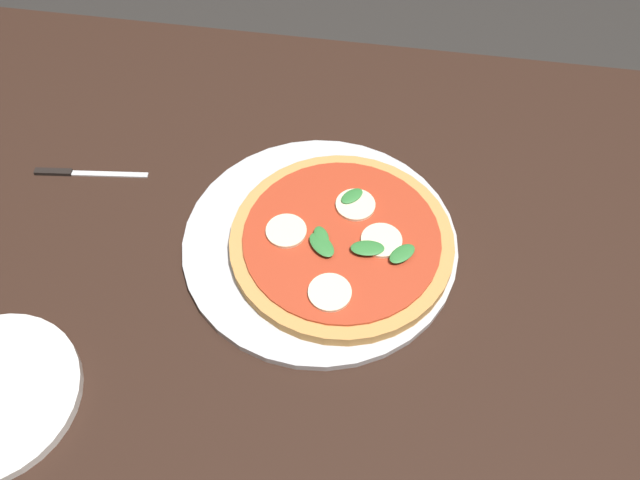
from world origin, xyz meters
name	(u,v)px	position (x,y,z in m)	size (l,w,h in m)	color
ground_plane	(308,444)	(0.00, 0.00, 0.00)	(6.00, 6.00, 0.00)	#2D2B28
dining_table	(302,309)	(0.00, 0.00, 0.63)	(1.41, 1.02, 0.71)	black
serving_tray	(320,242)	(0.02, 0.06, 0.72)	(0.38, 0.38, 0.01)	silver
pizza	(342,241)	(0.05, 0.05, 0.73)	(0.30, 0.30, 0.03)	tan
knife	(77,173)	(-0.37, 0.13, 0.71)	(0.17, 0.03, 0.01)	black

